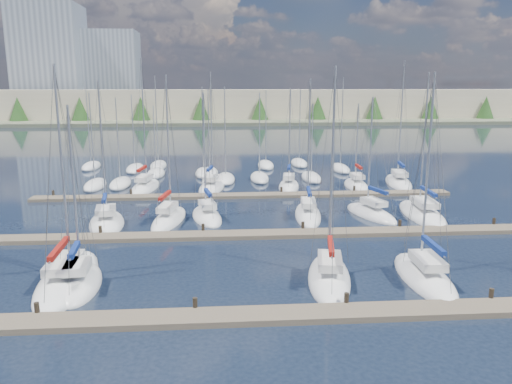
{
  "coord_description": "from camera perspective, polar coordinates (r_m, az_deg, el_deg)",
  "views": [
    {
      "loc": [
        -2.62,
        -21.35,
        11.68
      ],
      "look_at": [
        0.0,
        14.0,
        4.0
      ],
      "focal_mm": 35.0,
      "sensor_mm": 36.0,
      "label": 1
    }
  ],
  "objects": [
    {
      "name": "sailboat_r",
      "position": [
        62.21,
        15.96,
        1.1
      ],
      "size": [
        4.37,
        9.7,
        15.12
      ],
      "rotation": [
        0.0,
        0.0,
        -0.18
      ],
      "color": "white",
      "rests_on": "ground"
    },
    {
      "name": "sailboat_p",
      "position": [
        57.65,
        3.77,
        0.7
      ],
      "size": [
        3.38,
        7.2,
        12.01
      ],
      "rotation": [
        0.0,
        0.0,
        -0.16
      ],
      "color": "white",
      "rests_on": "ground"
    },
    {
      "name": "shoreline",
      "position": [
        171.51,
        -7.94,
        10.69
      ],
      "size": [
        400.0,
        60.0,
        38.0
      ],
      "color": "#666B51",
      "rests_on": "ground"
    },
    {
      "name": "sailboat_e",
      "position": [
        32.55,
        18.65,
        -9.13
      ],
      "size": [
        3.02,
        8.34,
        13.13
      ],
      "rotation": [
        0.0,
        0.0,
        -0.04
      ],
      "color": "white",
      "rests_on": "ground"
    },
    {
      "name": "sailboat_q",
      "position": [
        59.06,
        11.38,
        0.75
      ],
      "size": [
        2.73,
        6.96,
        10.28
      ],
      "rotation": [
        0.0,
        0.0,
        -0.04
      ],
      "color": "white",
      "rests_on": "ground"
    },
    {
      "name": "sailboat_k",
      "position": [
        45.31,
        5.95,
        -2.53
      ],
      "size": [
        3.32,
        8.67,
        12.92
      ],
      "rotation": [
        0.0,
        0.0,
        -0.12
      ],
      "color": "white",
      "rests_on": "ground"
    },
    {
      "name": "sailboat_o",
      "position": [
        56.95,
        -5.1,
        0.54
      ],
      "size": [
        3.79,
        7.63,
        13.77
      ],
      "rotation": [
        0.0,
        0.0,
        -0.16
      ],
      "color": "white",
      "rests_on": "ground"
    },
    {
      "name": "ground",
      "position": [
        82.23,
        -2.38,
        4.05
      ],
      "size": [
        400.0,
        400.0,
        0.0
      ],
      "primitive_type": "plane",
      "color": "#1A2334",
      "rests_on": "ground"
    },
    {
      "name": "sailboat_d",
      "position": [
        31.13,
        8.35,
        -9.58
      ],
      "size": [
        4.03,
        8.55,
        13.47
      ],
      "rotation": [
        0.0,
        0.0,
        -0.18
      ],
      "color": "white",
      "rests_on": "ground"
    },
    {
      "name": "sailboat_l",
      "position": [
        46.48,
        13.0,
        -2.42
      ],
      "size": [
        4.29,
        7.7,
        11.35
      ],
      "rotation": [
        0.0,
        0.0,
        0.28
      ],
      "color": "white",
      "rests_on": "ground"
    },
    {
      "name": "sailboat_b",
      "position": [
        32.64,
        -20.72,
        -9.25
      ],
      "size": [
        3.6,
        10.15,
        13.56
      ],
      "rotation": [
        0.0,
        0.0,
        0.05
      ],
      "color": "white",
      "rests_on": "ground"
    },
    {
      "name": "sailboat_i",
      "position": [
        44.09,
        -9.92,
        -3.06
      ],
      "size": [
        3.55,
        8.28,
        13.21
      ],
      "rotation": [
        0.0,
        0.0,
        -0.16
      ],
      "color": "white",
      "rests_on": "ground"
    },
    {
      "name": "sailboat_m",
      "position": [
        47.73,
        18.44,
        -2.37
      ],
      "size": [
        3.79,
        10.03,
        13.47
      ],
      "rotation": [
        0.0,
        0.0,
        -0.08
      ],
      "color": "white",
      "rests_on": "ground"
    },
    {
      "name": "dock_mid",
      "position": [
        39.19,
        -0.22,
        -4.88
      ],
      "size": [
        44.0,
        1.93,
        1.1
      ],
      "color": "#6B5E4C",
      "rests_on": "ground"
    },
    {
      "name": "distant_boats",
      "position": [
        66.12,
        -5.67,
        2.25
      ],
      "size": [
        36.93,
        20.75,
        13.3
      ],
      "color": "#9EA0A5",
      "rests_on": "ground"
    },
    {
      "name": "dock_near",
      "position": [
        26.18,
        2.0,
        -13.9
      ],
      "size": [
        44.0,
        1.93,
        1.1
      ],
      "color": "#6B5E4C",
      "rests_on": "ground"
    },
    {
      "name": "sailboat_h",
      "position": [
        44.28,
        -16.69,
        -3.36
      ],
      "size": [
        4.09,
        7.91,
        12.78
      ],
      "rotation": [
        0.0,
        0.0,
        0.17
      ],
      "color": "white",
      "rests_on": "ground"
    },
    {
      "name": "sailboat_c",
      "position": [
        31.69,
        -19.52,
        -9.78
      ],
      "size": [
        3.14,
        6.79,
        11.31
      ],
      "rotation": [
        0.0,
        0.0,
        0.11
      ],
      "color": "white",
      "rests_on": "ground"
    },
    {
      "name": "sailboat_j",
      "position": [
        44.58,
        -5.63,
        -2.78
      ],
      "size": [
        3.6,
        7.14,
        11.75
      ],
      "rotation": [
        0.0,
        0.0,
        0.19
      ],
      "color": "white",
      "rests_on": "ground"
    },
    {
      "name": "dock_far",
      "position": [
        52.71,
        -1.29,
        -0.41
      ],
      "size": [
        44.0,
        1.93,
        1.1
      ],
      "color": "#6B5E4C",
      "rests_on": "ground"
    },
    {
      "name": "sailboat_n",
      "position": [
        58.18,
        -12.54,
        0.54
      ],
      "size": [
        3.5,
        8.74,
        15.23
      ],
      "rotation": [
        0.0,
        0.0,
        -0.11
      ],
      "color": "white",
      "rests_on": "ground"
    }
  ]
}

